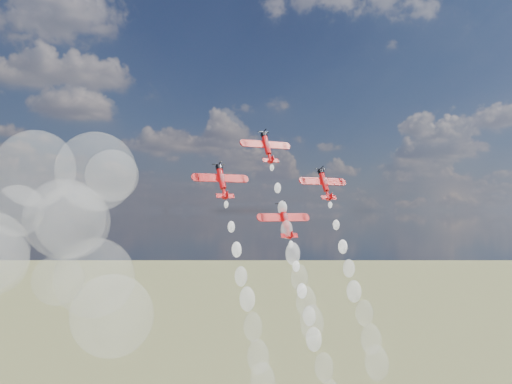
{
  "coord_description": "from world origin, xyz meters",
  "views": [
    {
      "loc": [
        -56.4,
        -120.58,
        91.49
      ],
      "look_at": [
        11.58,
        5.07,
        96.48
      ],
      "focal_mm": 38.0,
      "sensor_mm": 36.0,
      "label": 1
    }
  ],
  "objects": [
    {
      "name": "plane_slot",
      "position": [
        17.58,
        0.13,
        89.12
      ],
      "size": [
        13.78,
        6.8,
        9.19
      ],
      "rotation": [
        1.13,
        0.0,
        0.0
      ],
      "color": "#BD090B",
      "rests_on": "ground"
    },
    {
      "name": "drifted_smoke_cloud",
      "position": [
        -41.29,
        28.35,
        84.9
      ],
      "size": [
        75.83,
        40.4,
        57.88
      ],
      "color": "white",
      "rests_on": "ground"
    },
    {
      "name": "plane_lead",
      "position": [
        17.58,
        9.76,
        109.37
      ],
      "size": [
        13.78,
        6.8,
        9.19
      ],
      "rotation": [
        1.13,
        0.0,
        0.0
      ],
      "color": "#BD090B",
      "rests_on": "ground"
    },
    {
      "name": "smoke_trail_left",
      "position": [
        1.66,
        -12.99,
        61.8
      ],
      "size": [
        5.1,
        21.85,
        41.97
      ],
      "color": "white",
      "rests_on": "plane_left"
    },
    {
      "name": "plane_left",
      "position": [
        1.56,
        4.95,
        99.25
      ],
      "size": [
        13.78,
        6.8,
        9.19
      ],
      "rotation": [
        1.13,
        0.0,
        0.0
      ],
      "color": "#BD090B",
      "rests_on": "ground"
    },
    {
      "name": "smoke_trail_right",
      "position": [
        33.89,
        -12.76,
        61.75
      ],
      "size": [
        5.1,
        21.41,
        42.26
      ],
      "color": "white",
      "rests_on": "plane_right"
    },
    {
      "name": "smoke_trail_lead",
      "position": [
        17.62,
        -8.12,
        71.9
      ],
      "size": [
        5.33,
        22.1,
        41.72
      ],
      "color": "white",
      "rests_on": "plane_lead"
    },
    {
      "name": "plane_right",
      "position": [
        33.6,
        4.95,
        99.25
      ],
      "size": [
        13.78,
        6.8,
        9.19
      ],
      "rotation": [
        1.13,
        0.0,
        0.0
      ],
      "color": "#BD090B",
      "rests_on": "ground"
    }
  ]
}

